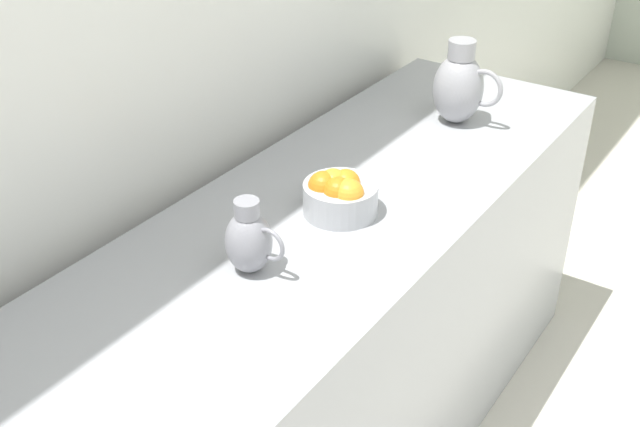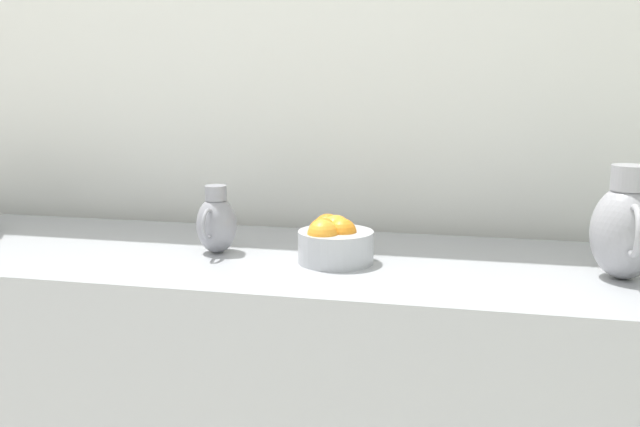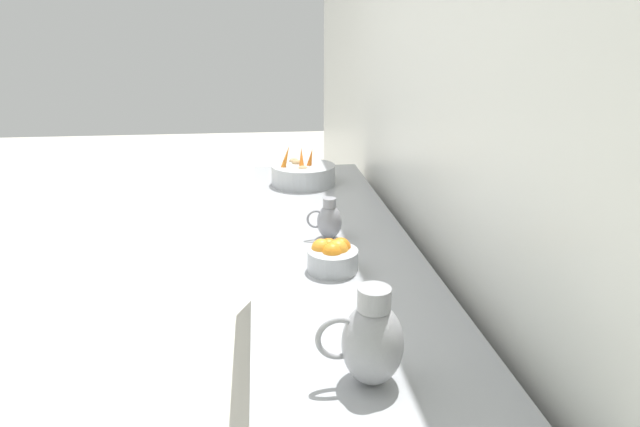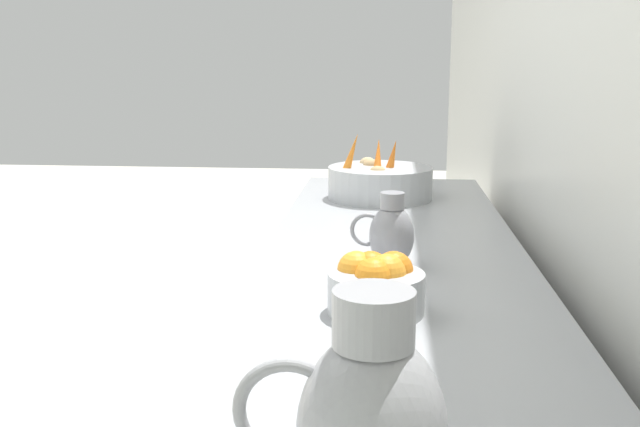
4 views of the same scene
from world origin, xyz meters
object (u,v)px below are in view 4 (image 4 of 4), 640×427
Objects in this scene: orange_bowl at (376,284)px; metal_pitcher_short at (391,234)px; vegetable_colander at (380,182)px; metal_pitcher_tall at (369,426)px.

orange_bowl is 1.05× the size of metal_pitcher_short.
vegetable_colander is 0.84m from metal_pitcher_short.
vegetable_colander is at bearing -87.57° from metal_pitcher_short.
vegetable_colander reaches higher than orange_bowl.
vegetable_colander is at bearing -89.64° from metal_pitcher_tall.
vegetable_colander reaches higher than metal_pitcher_short.
metal_pitcher_short is at bearing 92.43° from vegetable_colander.
metal_pitcher_short is (-0.03, -0.31, 0.02)m from orange_bowl.
metal_pitcher_tall reaches higher than orange_bowl.
metal_pitcher_short is at bearing -91.44° from metal_pitcher_tall.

